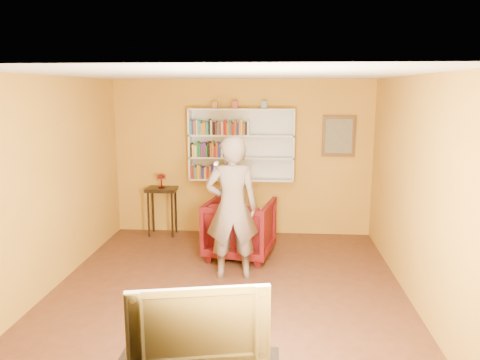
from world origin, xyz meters
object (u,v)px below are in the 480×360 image
Objects in this scene: person at (232,208)px; ruby_lustre at (161,178)px; armchair at (240,228)px; bookshelf at (242,145)px; television at (199,320)px; console_table at (162,196)px.

ruby_lustre is at bearing -60.25° from person.
person is (1.40, -1.80, -0.05)m from ruby_lustre.
person is at bearing 97.41° from armchair.
ruby_lustre is 2.28m from person.
bookshelf is 1.62m from armchair.
television reaches higher than armchair.
bookshelf is at bearing 6.57° from console_table.
person reaches higher than ruby_lustre.
ruby_lustre is 0.23× the size of television.
person is (1.40, -1.80, 0.28)m from console_table.
ruby_lustre is at bearing 95.70° from television.
ruby_lustre is at bearing -173.43° from bookshelf.
console_table is 4.71m from television.
television is (-0.01, -2.70, -0.21)m from person.
ruby_lustre is (-1.39, -0.16, -0.57)m from bookshelf.
television is (1.40, -4.50, -0.26)m from ruby_lustre.
console_table is at bearing -24.04° from armchair.
person is 2.71m from television.
ruby_lustre is (0.00, -0.00, 0.32)m from console_table.
bookshelf is 1.82× the size of armchair.
ruby_lustre is 1.84m from armchair.
console_table is 0.86× the size of armchair.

